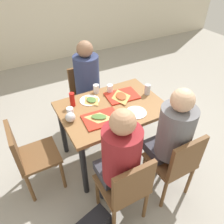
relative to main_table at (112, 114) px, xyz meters
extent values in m
cube|color=#9E998E|center=(0.00, 0.00, -0.67)|extent=(10.00, 10.00, 0.02)
cube|color=olive|center=(0.00, 0.00, 0.09)|extent=(1.12, 0.79, 0.04)
cylinder|color=black|center=(-0.50, -0.33, -0.30)|extent=(0.06, 0.06, 0.73)
cylinder|color=black|center=(0.50, -0.33, -0.30)|extent=(0.06, 0.06, 0.73)
cylinder|color=black|center=(-0.50, 0.33, -0.30)|extent=(0.06, 0.06, 0.73)
cylinder|color=black|center=(0.50, 0.33, -0.30)|extent=(0.06, 0.06, 0.73)
cube|color=brown|center=(-0.28, -0.69, -0.21)|extent=(0.40, 0.40, 0.03)
cube|color=brown|center=(-0.28, -0.87, 0.00)|extent=(0.38, 0.04, 0.40)
cylinder|color=brown|center=(-0.45, -0.52, -0.44)|extent=(0.04, 0.04, 0.43)
cylinder|color=brown|center=(-0.11, -0.52, -0.44)|extent=(0.04, 0.04, 0.43)
cylinder|color=brown|center=(-0.45, -0.86, -0.44)|extent=(0.04, 0.04, 0.43)
cylinder|color=brown|center=(-0.11, -0.86, -0.44)|extent=(0.04, 0.04, 0.43)
cube|color=brown|center=(0.28, -0.69, -0.21)|extent=(0.40, 0.40, 0.03)
cube|color=brown|center=(0.28, -0.87, 0.00)|extent=(0.38, 0.04, 0.40)
cylinder|color=brown|center=(0.11, -0.52, -0.44)|extent=(0.04, 0.04, 0.43)
cylinder|color=brown|center=(0.45, -0.52, -0.44)|extent=(0.04, 0.04, 0.43)
cylinder|color=brown|center=(0.11, -0.86, -0.44)|extent=(0.04, 0.04, 0.43)
cylinder|color=brown|center=(0.45, -0.86, -0.44)|extent=(0.04, 0.04, 0.43)
cube|color=brown|center=(0.00, 0.69, -0.21)|extent=(0.40, 0.40, 0.03)
cube|color=brown|center=(0.00, 0.87, 0.00)|extent=(0.38, 0.04, 0.40)
cylinder|color=brown|center=(0.17, 0.52, -0.44)|extent=(0.04, 0.04, 0.43)
cylinder|color=brown|center=(-0.17, 0.52, -0.44)|extent=(0.04, 0.04, 0.43)
cylinder|color=brown|center=(0.17, 0.86, -0.44)|extent=(0.04, 0.04, 0.43)
cylinder|color=brown|center=(-0.17, 0.86, -0.44)|extent=(0.04, 0.04, 0.43)
cube|color=brown|center=(-0.86, 0.00, -0.21)|extent=(0.40, 0.40, 0.03)
cube|color=brown|center=(-1.04, 0.00, 0.00)|extent=(0.04, 0.38, 0.40)
cylinder|color=brown|center=(-0.69, 0.17, -0.44)|extent=(0.04, 0.04, 0.43)
cylinder|color=brown|center=(-0.69, -0.17, -0.44)|extent=(0.04, 0.04, 0.43)
cylinder|color=brown|center=(-1.03, 0.17, -0.44)|extent=(0.04, 0.04, 0.43)
cylinder|color=brown|center=(-1.03, -0.17, -0.44)|extent=(0.04, 0.04, 0.43)
cylinder|color=#383842|center=(-0.36, -0.46, -0.43)|extent=(0.10, 0.10, 0.46)
cylinder|color=#383842|center=(-0.20, -0.46, -0.43)|extent=(0.10, 0.10, 0.46)
cube|color=#383842|center=(-0.28, -0.56, -0.15)|extent=(0.32, 0.28, 0.10)
cylinder|color=maroon|center=(-0.28, -0.67, 0.16)|extent=(0.32, 0.32, 0.52)
sphere|color=tan|center=(-0.28, -0.67, 0.51)|extent=(0.20, 0.20, 0.20)
cylinder|color=#383842|center=(0.20, -0.46, -0.43)|extent=(0.10, 0.10, 0.46)
cylinder|color=#383842|center=(0.36, -0.46, -0.43)|extent=(0.10, 0.10, 0.46)
cube|color=#383842|center=(0.28, -0.56, -0.15)|extent=(0.32, 0.28, 0.10)
cylinder|color=slate|center=(0.28, -0.67, 0.16)|extent=(0.32, 0.32, 0.52)
sphere|color=#DBAD89|center=(0.28, -0.67, 0.51)|extent=(0.20, 0.20, 0.20)
cylinder|color=#383842|center=(0.08, 0.46, -0.43)|extent=(0.10, 0.10, 0.46)
cylinder|color=#383842|center=(-0.08, 0.46, -0.43)|extent=(0.10, 0.10, 0.46)
cube|color=#383842|center=(0.00, 0.56, -0.15)|extent=(0.32, 0.28, 0.10)
cylinder|color=navy|center=(0.00, 0.67, 0.16)|extent=(0.32, 0.32, 0.52)
sphere|color=#8C664C|center=(0.00, 0.67, 0.51)|extent=(0.20, 0.20, 0.20)
cube|color=red|center=(-0.20, -0.14, 0.12)|extent=(0.38, 0.28, 0.02)
cube|color=red|center=(0.20, 0.12, 0.12)|extent=(0.38, 0.29, 0.02)
cylinder|color=white|center=(-0.17, 0.22, 0.11)|extent=(0.22, 0.22, 0.01)
cylinder|color=white|center=(0.17, -0.22, 0.11)|extent=(0.22, 0.22, 0.01)
pyramid|color=#DBAD60|center=(-0.22, -0.12, 0.13)|extent=(0.25, 0.22, 0.01)
ellipsoid|color=#4C7233|center=(-0.22, -0.12, 0.14)|extent=(0.18, 0.16, 0.01)
pyramid|color=tan|center=(0.17, 0.09, 0.13)|extent=(0.21, 0.26, 0.01)
ellipsoid|color=#B74723|center=(0.17, 0.09, 0.14)|extent=(0.15, 0.18, 0.01)
pyramid|color=tan|center=(-0.16, 0.19, 0.12)|extent=(0.17, 0.20, 0.01)
ellipsoid|color=#4C7233|center=(-0.16, 0.19, 0.13)|extent=(0.12, 0.14, 0.01)
cylinder|color=white|center=(-0.03, 0.33, 0.16)|extent=(0.07, 0.07, 0.10)
cylinder|color=white|center=(0.03, -0.33, 0.16)|extent=(0.07, 0.07, 0.10)
cylinder|color=white|center=(-0.45, 0.06, 0.16)|extent=(0.07, 0.07, 0.10)
cylinder|color=white|center=(0.11, 0.26, 0.16)|extent=(0.07, 0.07, 0.10)
cylinder|color=#B7BCC6|center=(0.48, 0.02, 0.17)|extent=(0.07, 0.07, 0.12)
cylinder|color=red|center=(-0.36, 0.22, 0.19)|extent=(0.06, 0.06, 0.16)
sphere|color=silver|center=(-0.48, -0.02, 0.16)|extent=(0.10, 0.10, 0.10)
camera|label=1|loc=(-0.91, -1.67, 1.52)|focal=35.09mm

